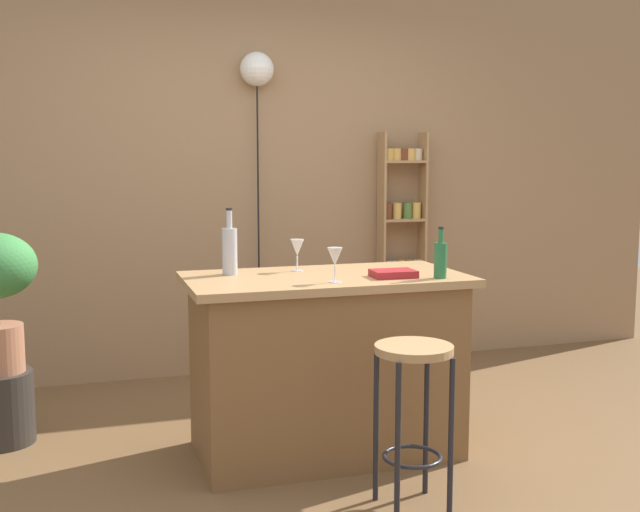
{
  "coord_description": "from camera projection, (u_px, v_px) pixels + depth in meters",
  "views": [
    {
      "loc": [
        -1.16,
        -3.31,
        1.5
      ],
      "look_at": [
        0.05,
        0.55,
        0.97
      ],
      "focal_mm": 43.49,
      "sensor_mm": 36.0,
      "label": 1
    }
  ],
  "objects": [
    {
      "name": "plant_stool",
      "position": [
        2.0,
        408.0,
        4.04
      ],
      "size": [
        0.33,
        0.33,
        0.38
      ],
      "primitive_type": "cylinder",
      "color": "#2D2823",
      "rests_on": "ground"
    },
    {
      "name": "bar_stool",
      "position": [
        413.0,
        388.0,
        3.25
      ],
      "size": [
        0.33,
        0.33,
        0.71
      ],
      "color": "black",
      "rests_on": "ground"
    },
    {
      "name": "wine_glass_left",
      "position": [
        297.0,
        248.0,
        3.96
      ],
      "size": [
        0.07,
        0.07,
        0.16
      ],
      "color": "silver",
      "rests_on": "kitchen_counter"
    },
    {
      "name": "wine_glass_center",
      "position": [
        335.0,
        258.0,
        3.61
      ],
      "size": [
        0.07,
        0.07,
        0.16
      ],
      "color": "silver",
      "rests_on": "kitchen_counter"
    },
    {
      "name": "back_wall",
      "position": [
        252.0,
        170.0,
        5.33
      ],
      "size": [
        6.4,
        0.1,
        2.8
      ],
      "primitive_type": "cube",
      "color": "#997551",
      "rests_on": "ground"
    },
    {
      "name": "spice_shelf",
      "position": [
        402.0,
        243.0,
        5.58
      ],
      "size": [
        0.34,
        0.14,
        1.66
      ],
      "color": "#A87F51",
      "rests_on": "ground"
    },
    {
      "name": "bottle_spirits_clear",
      "position": [
        440.0,
        259.0,
        3.73
      ],
      "size": [
        0.06,
        0.06,
        0.25
      ],
      "color": "#236638",
      "rests_on": "kitchen_counter"
    },
    {
      "name": "pendant_globe_light",
      "position": [
        257.0,
        73.0,
        5.15
      ],
      "size": [
        0.23,
        0.23,
        2.18
      ],
      "color": "black",
      "rests_on": "ground"
    },
    {
      "name": "bottle_vinegar",
      "position": [
        230.0,
        249.0,
        3.84
      ],
      "size": [
        0.08,
        0.08,
        0.33
      ],
      "color": "#B2B2B7",
      "rests_on": "kitchen_counter"
    },
    {
      "name": "kitchen_counter",
      "position": [
        325.0,
        364.0,
        3.89
      ],
      "size": [
        1.38,
        0.72,
        0.91
      ],
      "color": "brown",
      "rests_on": "ground"
    },
    {
      "name": "ground",
      "position": [
        345.0,
        474.0,
        3.67
      ],
      "size": [
        12.0,
        12.0,
        0.0
      ],
      "primitive_type": "plane",
      "color": "brown"
    },
    {
      "name": "cookbook",
      "position": [
        393.0,
        274.0,
        3.78
      ],
      "size": [
        0.22,
        0.16,
        0.03
      ],
      "primitive_type": "cube",
      "rotation": [
        0.0,
        0.0,
        -0.04
      ],
      "color": "maroon",
      "rests_on": "kitchen_counter"
    }
  ]
}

